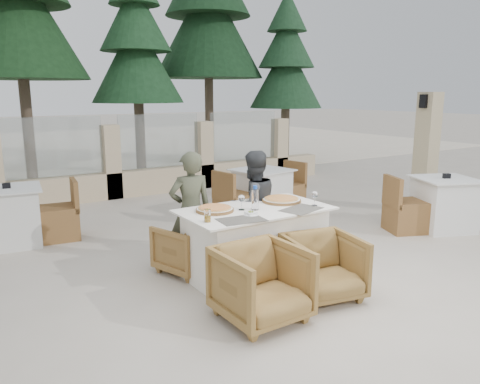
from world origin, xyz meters
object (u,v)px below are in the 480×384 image
pizza_left (215,209)px  wine_glass_corner (315,198)px  wine_glass_centre (242,201)px  armchair_near_right (324,267)px  beer_glass_left (208,216)px  armchair_far_left (187,247)px  bg_table_c (444,204)px  diner_left (191,211)px  bg_table_b (262,193)px  water_bottle (255,198)px  diner_right (253,206)px  pizza_right (282,199)px  bg_table_a (10,217)px  beer_glass_right (252,195)px  dining_table (255,243)px  olive_dish (251,213)px  armchair_near_left (262,284)px  armchair_far_right (257,235)px

pizza_left → wine_glass_corner: wine_glass_corner is taller
wine_glass_centre → armchair_near_right: bearing=-63.5°
wine_glass_corner → beer_glass_left: 1.31m
armchair_far_left → bg_table_c: size_ratio=0.38×
armchair_far_left → wine_glass_centre: bearing=110.1°
diner_left → bg_table_b: diner_left is taller
water_bottle → armchair_far_left: 1.00m
wine_glass_centre → diner_right: diner_right is taller
wine_glass_centre → diner_right: size_ratio=0.14×
armchair_near_right → pizza_right: bearing=90.8°
wine_glass_centre → bg_table_c: size_ratio=0.11×
beer_glass_left → bg_table_a: bearing=116.5°
pizza_left → beer_glass_right: size_ratio=2.99×
dining_table → armchair_near_right: bearing=-71.5°
pizza_right → bg_table_b: 2.34m
wine_glass_corner → diner_left: size_ratio=0.14×
wine_glass_centre → diner_right: (0.43, 0.42, -0.20)m
beer_glass_left → olive_dish: size_ratio=1.14×
pizza_right → armchair_far_left: bearing=156.2°
armchair_near_left → water_bottle: bearing=58.0°
dining_table → wine_glass_corner: size_ratio=8.70×
pizza_left → beer_glass_left: bearing=-129.4°
diner_left → diner_right: 0.76m
diner_right → armchair_near_left: bearing=59.9°
armchair_far_left → beer_glass_left: bearing=61.7°
beer_glass_left → diner_left: size_ratio=0.09×
water_bottle → armchair_near_right: bearing=-69.2°
beer_glass_right → olive_dish: size_ratio=1.21×
armchair_far_right → bg_table_a: (-2.46, 2.18, 0.10)m
diner_right → bg_table_b: (1.30, 1.65, -0.28)m
pizza_right → wine_glass_centre: (-0.59, -0.07, 0.06)m
beer_glass_left → olive_dish: beer_glass_left is taller
water_bottle → bg_table_b: 2.72m
pizza_right → bg_table_c: size_ratio=0.27×
pizza_left → bg_table_a: 3.06m
olive_dish → diner_right: (0.47, 0.65, -0.13)m
water_bottle → wine_glass_centre: 0.15m
pizza_right → bg_table_a: 3.62m
olive_dish → diner_right: size_ratio=0.08×
wine_glass_centre → bg_table_c: wine_glass_centre is taller
armchair_near_right → dining_table: bearing=120.0°
pizza_left → wine_glass_centre: 0.29m
beer_glass_right → bg_table_b: bearing=51.7°
armchair_far_left → diner_right: size_ratio=0.46×
olive_dish → diner_left: 0.87m
pizza_right → beer_glass_right: 0.34m
pizza_right → diner_left: 1.04m
dining_table → water_bottle: size_ratio=6.13×
armchair_near_right → olive_dish: bearing=138.7°
armchair_far_left → bg_table_a: 2.62m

